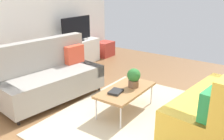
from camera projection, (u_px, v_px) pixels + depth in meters
ground_plane at (121, 115)px, 4.04m from camera, size 7.68×7.68×0.00m
wall_far at (10, 15)px, 5.09m from camera, size 6.40×0.12×2.90m
area_rug at (134, 116)px, 4.01m from camera, size 2.90×2.20×0.01m
couch_beige at (50, 77)px, 4.49m from camera, size 1.99×1.07×1.10m
couch_green at (221, 104)px, 3.45m from camera, size 1.99×1.06×1.10m
coffee_table at (126, 90)px, 4.03m from camera, size 1.10×0.56×0.42m
tv_console at (77, 53)px, 6.51m from camera, size 1.40×0.44×0.64m
tv at (77, 30)px, 6.29m from camera, size 1.00×0.20×0.64m
storage_trunk at (105, 49)px, 7.33m from camera, size 0.52×0.40×0.44m
potted_plant at (134, 77)px, 4.04m from camera, size 0.22×0.22×0.32m
table_book_0 at (116, 92)px, 3.87m from camera, size 0.27×0.22×0.04m
vase_0 at (59, 42)px, 5.96m from camera, size 0.12×0.12×0.15m
bottle_0 at (67, 42)px, 6.05m from camera, size 0.06×0.06×0.14m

